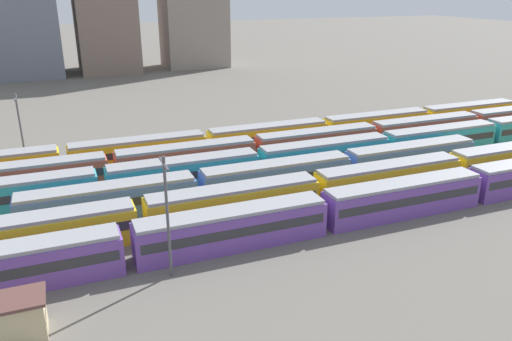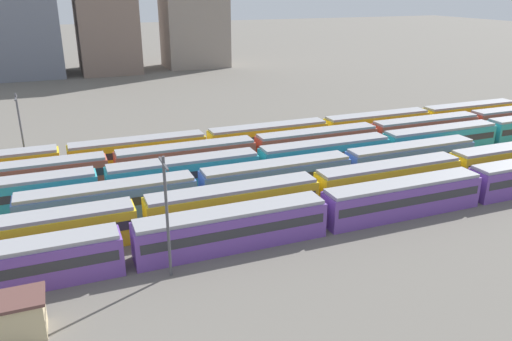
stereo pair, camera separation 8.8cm
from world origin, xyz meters
The scene contains 11 objects.
ground_plane centered at (0.00, 13.00, 0.00)m, with size 600.00×600.00×0.00m, color #666059.
train_track_0 centered at (31.28, 0.00, 1.90)m, with size 93.60×3.06×3.75m.
train_track_1 centered at (42.66, 5.20, 1.90)m, with size 112.50×3.06×3.75m.
train_track_2 centered at (21.43, 10.40, 1.90)m, with size 55.80×3.06×3.75m.
train_track_3 centered at (30.67, 15.60, 1.90)m, with size 93.60×3.06×3.75m.
train_track_4 centered at (32.29, 20.80, 1.90)m, with size 93.60×3.06×3.75m.
train_track_5 centered at (27.00, 26.00, 1.90)m, with size 93.60×3.06×3.75m.
catenary_pole_0 centered at (5.97, -2.74, 5.80)m, with size 0.24×3.20×10.50m.
catenary_pole_1 centered at (-5.90, 28.99, 5.70)m, with size 0.24×3.20×10.30m.
signal_hut centered at (-5.25, -6.49, 1.55)m, with size 3.60×3.00×3.04m.
distant_building_1 centered at (-11.60, 110.03, 14.20)m, with size 26.14×19.79×28.40m, color slate.
Camera 2 is at (-0.76, -38.95, 22.68)m, focal length 35.03 mm.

